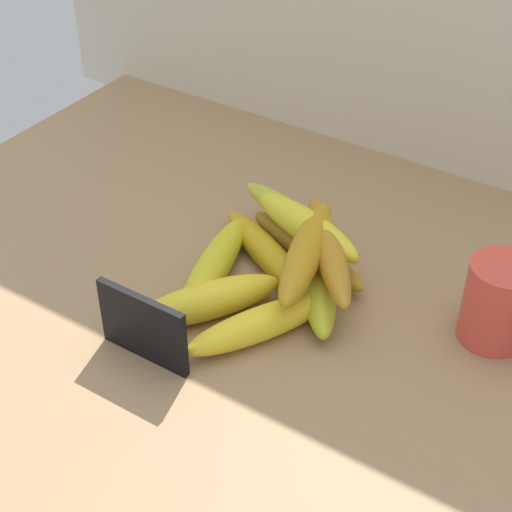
# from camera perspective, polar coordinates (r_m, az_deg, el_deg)

# --- Properties ---
(counter_top) EXTENTS (1.10, 0.76, 0.03)m
(counter_top) POSITION_cam_1_polar(r_m,az_deg,el_deg) (0.94, 1.55, -4.25)
(counter_top) COLOR #A17C55
(counter_top) RESTS_ON ground
(chalkboard_sign) EXTENTS (0.11, 0.02, 0.08)m
(chalkboard_sign) POSITION_cam_1_polar(r_m,az_deg,el_deg) (0.85, -7.99, -5.19)
(chalkboard_sign) COLOR black
(chalkboard_sign) RESTS_ON counter_top
(coffee_mug) EXTENTS (0.09, 0.07, 0.10)m
(coffee_mug) POSITION_cam_1_polar(r_m,az_deg,el_deg) (0.89, 17.00, -3.25)
(coffee_mug) COLOR #E34A3B
(coffee_mug) RESTS_ON counter_top
(banana_0) EXTENTS (0.12, 0.18, 0.04)m
(banana_0) POSITION_cam_1_polar(r_m,az_deg,el_deg) (0.87, 0.33, -4.84)
(banana_0) COLOR yellow
(banana_0) RESTS_ON counter_top
(banana_1) EXTENTS (0.14, 0.19, 0.04)m
(banana_1) POSITION_cam_1_polar(r_m,az_deg,el_deg) (0.93, 4.42, -1.62)
(banana_1) COLOR gold
(banana_1) RESTS_ON counter_top
(banana_2) EXTENTS (0.19, 0.13, 0.04)m
(banana_2) POSITION_cam_1_polar(r_m,az_deg,el_deg) (0.97, 0.88, 0.12)
(banana_2) COLOR gold
(banana_2) RESTS_ON counter_top
(banana_3) EXTENTS (0.09, 0.20, 0.04)m
(banana_3) POSITION_cam_1_polar(r_m,az_deg,el_deg) (0.95, -3.05, -0.75)
(banana_3) COLOR gold
(banana_3) RESTS_ON counter_top
(banana_4) EXTENTS (0.20, 0.10, 0.04)m
(banana_4) POSITION_cam_1_polar(r_m,az_deg,el_deg) (0.98, 3.62, 0.45)
(banana_4) COLOR #AA7E1F
(banana_4) RESTS_ON counter_top
(banana_5) EXTENTS (0.13, 0.17, 0.04)m
(banana_5) POSITION_cam_1_polar(r_m,az_deg,el_deg) (0.90, -3.44, -3.20)
(banana_5) COLOR yellow
(banana_5) RESTS_ON counter_top
(banana_6) EXTENTS (0.16, 0.18, 0.03)m
(banana_6) POSITION_cam_1_polar(r_m,az_deg,el_deg) (0.92, 5.16, 0.50)
(banana_6) COLOR #B67C1F
(banana_6) RESTS_ON banana_1
(banana_7) EXTENTS (0.17, 0.09, 0.04)m
(banana_7) POSITION_cam_1_polar(r_m,az_deg,el_deg) (0.95, 3.64, 2.12)
(banana_7) COLOR yellow
(banana_7) RESTS_ON banana_4
(banana_8) EXTENTS (0.09, 0.20, 0.04)m
(banana_8) POSITION_cam_1_polar(r_m,az_deg,el_deg) (0.91, 3.61, 0.32)
(banana_8) COLOR #BC8719
(banana_8) RESTS_ON banana_1
(banana_9) EXTENTS (0.20, 0.10, 0.03)m
(banana_9) POSITION_cam_1_polar(r_m,az_deg,el_deg) (0.97, 3.11, 2.52)
(banana_9) COLOR gold
(banana_9) RESTS_ON banana_4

